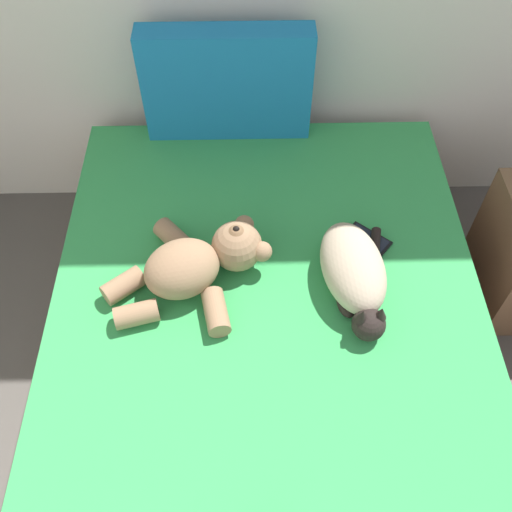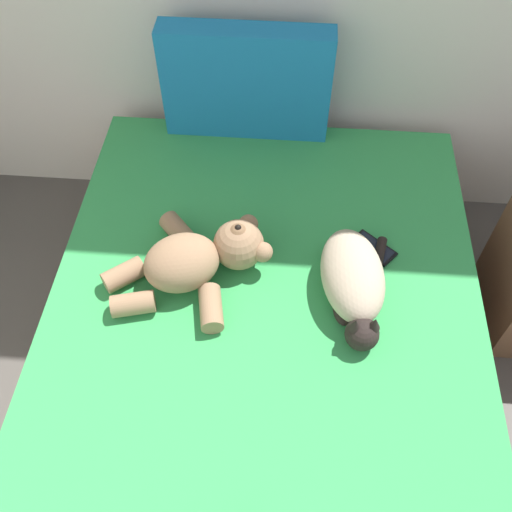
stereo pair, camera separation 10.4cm
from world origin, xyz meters
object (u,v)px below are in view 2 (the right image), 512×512
Objects in this scene: bed at (261,376)px; patterned_cushion at (246,83)px; cat at (353,281)px; teddy_bear at (199,259)px; cell_phone at (373,248)px.

patterned_cushion reaches higher than bed.
cat reaches higher than bed.
teddy_bear is 3.34× the size of cell_phone.
teddy_bear is at bearing -165.71° from cell_phone.
patterned_cushion is at bearing 129.73° from cell_phone.
bed is 12.62× the size of cell_phone.
teddy_bear reaches higher than cat.
cell_phone is at bearing 47.14° from bed.
patterned_cushion is at bearing 117.49° from cat.
cat reaches higher than cell_phone.
bed is 0.45m from teddy_bear.
cell_phone reaches higher than bed.
patterned_cushion is (-0.13, 0.93, 0.46)m from bed.
teddy_bear is (-0.21, 0.23, 0.32)m from bed.
bed is 1.05m from patterned_cushion.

